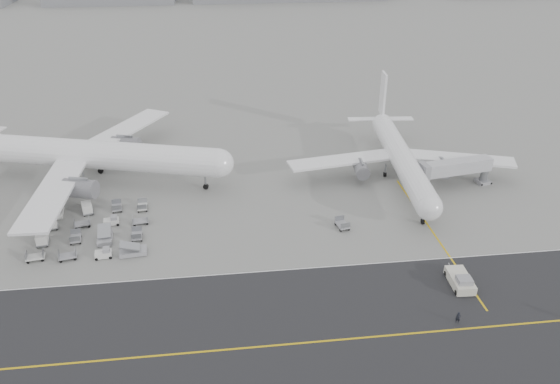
{
  "coord_description": "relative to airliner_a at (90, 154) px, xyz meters",
  "views": [
    {
      "loc": [
        -5.29,
        -69.43,
        49.5
      ],
      "look_at": [
        4.62,
        12.0,
        5.91
      ],
      "focal_mm": 35.0,
      "sensor_mm": 36.0,
      "label": 1
    }
  ],
  "objects": [
    {
      "name": "pushback_tug",
      "position": [
        59.0,
        -41.51,
        -4.87
      ],
      "size": [
        3.12,
        7.75,
        2.2
      ],
      "rotation": [
        0.0,
        0.0,
        -0.05
      ],
      "color": "beige",
      "rests_on": "ground"
    },
    {
      "name": "ground_crew_a",
      "position": [
        55.39,
        -49.15,
        -4.9
      ],
      "size": [
        0.74,
        0.61,
        1.74
      ],
      "primitive_type": "imported",
      "rotation": [
        0.0,
        0.0,
        -0.36
      ],
      "color": "black",
      "rests_on": "ground"
    },
    {
      "name": "jet_bridge",
      "position": [
        70.65,
        -11.45,
        -1.67
      ],
      "size": [
        15.8,
        5.38,
        5.89
      ],
      "rotation": [
        0.0,
        0.0,
        0.16
      ],
      "color": "gray",
      "rests_on": "ground"
    },
    {
      "name": "airliner_b",
      "position": [
        61.19,
        -5.7,
        -1.16
      ],
      "size": [
        45.66,
        46.33,
        15.98
      ],
      "rotation": [
        0.0,
        0.0,
        -0.08
      ],
      "color": "white",
      "rests_on": "ground"
    },
    {
      "name": "ground",
      "position": [
        30.46,
        -32.43,
        -5.77
      ],
      "size": [
        700.0,
        700.0,
        0.0
      ],
      "primitive_type": "plane",
      "color": "gray",
      "rests_on": "ground"
    },
    {
      "name": "stray_dolly",
      "position": [
        45.47,
        -23.72,
        -5.77
      ],
      "size": [
        2.26,
        3.13,
        1.76
      ],
      "primitive_type": null,
      "rotation": [
        0.0,
        0.0,
        0.19
      ],
      "color": "silver",
      "rests_on": "ground"
    },
    {
      "name": "airliner_a",
      "position": [
        0.0,
        0.0,
        0.0
      ],
      "size": [
        56.61,
        55.43,
        20.04
      ],
      "rotation": [
        0.0,
        0.0,
        1.29
      ],
      "color": "white",
      "rests_on": "ground"
    },
    {
      "name": "gse_cluster",
      "position": [
        3.35,
        -20.3,
        -5.77
      ],
      "size": [
        26.6,
        25.9,
        2.11
      ],
      "primitive_type": null,
      "rotation": [
        0.0,
        0.0,
        0.16
      ],
      "color": "gray",
      "rests_on": "ground"
    },
    {
      "name": "taxiway",
      "position": [
        35.48,
        -50.41,
        -5.76
      ],
      "size": [
        220.0,
        59.0,
        0.03
      ],
      "color": "#2A2A2C",
      "rests_on": "ground"
    }
  ]
}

